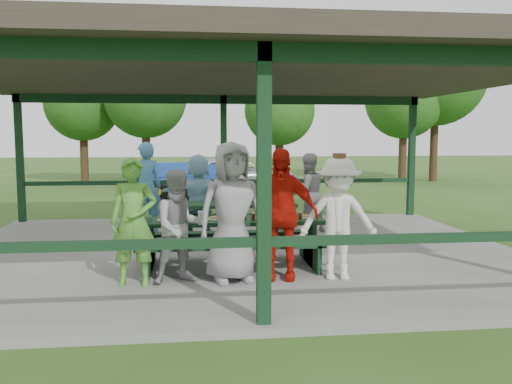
{
  "coord_description": "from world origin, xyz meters",
  "views": [
    {
      "loc": [
        -0.74,
        -9.49,
        2.14
      ],
      "look_at": [
        0.32,
        -0.3,
        1.17
      ],
      "focal_mm": 38.0,
      "sensor_mm": 36.0,
      "label": 1
    }
  ],
  "objects": [
    {
      "name": "tree_far_right",
      "position": [
        10.43,
        14.74,
        4.83
      ],
      "size": [
        4.56,
        4.56,
        7.13
      ],
      "color": "#351F15",
      "rests_on": "ground"
    },
    {
      "name": "picnic_table_near",
      "position": [
        -0.17,
        -1.2,
        0.58
      ],
      "size": [
        2.85,
        1.39,
        0.75
      ],
      "color": "black",
      "rests_on": "concrete_slab"
    },
    {
      "name": "spectator_lblue",
      "position": [
        -0.64,
        1.54,
        0.93
      ],
      "size": [
        1.55,
        0.5,
        1.67
      ],
      "primitive_type": "imported",
      "rotation": [
        0.0,
        0.0,
        3.14
      ],
      "color": "#86B9CF",
      "rests_on": "concrete_slab"
    },
    {
      "name": "spectator_blue",
      "position": [
        -1.75,
        2.11,
        1.05
      ],
      "size": [
        0.79,
        0.62,
        1.9
      ],
      "primitive_type": "imported",
      "rotation": [
        0.0,
        0.0,
        3.41
      ],
      "color": "teal",
      "rests_on": "concrete_slab"
    },
    {
      "name": "tree_far_left",
      "position": [
        -5.64,
        15.71,
        3.54
      ],
      "size": [
        3.35,
        3.35,
        5.23
      ],
      "color": "#351F15",
      "rests_on": "ground"
    },
    {
      "name": "picnic_table_far",
      "position": [
        -0.06,
        0.8,
        0.57
      ],
      "size": [
        2.53,
        1.39,
        0.75
      ],
      "color": "black",
      "rests_on": "concrete_slab"
    },
    {
      "name": "farm_trailer",
      "position": [
        -1.3,
        8.77,
        0.64
      ],
      "size": [
        3.72,
        2.26,
        1.3
      ],
      "rotation": [
        0.0,
        0.0,
        0.3
      ],
      "color": "#1C409A",
      "rests_on": "ground"
    },
    {
      "name": "tree_mid",
      "position": [
        2.95,
        13.61,
        3.18
      ],
      "size": [
        3.01,
        3.01,
        4.71
      ],
      "color": "#351F15",
      "rests_on": "ground"
    },
    {
      "name": "spectator_grey",
      "position": [
        1.64,
        1.63,
        0.93
      ],
      "size": [
        0.97,
        0.86,
        1.67
      ],
      "primitive_type": "imported",
      "rotation": [
        0.0,
        0.0,
        3.47
      ],
      "color": "#98979A",
      "rests_on": "concrete_slab"
    },
    {
      "name": "tree_left",
      "position": [
        -2.78,
        14.57,
        3.77
      ],
      "size": [
        3.57,
        3.57,
        5.57
      ],
      "color": "#351F15",
      "rests_on": "ground"
    },
    {
      "name": "concrete_slab",
      "position": [
        0.0,
        0.0,
        0.05
      ],
      "size": [
        10.0,
        8.0,
        0.1
      ],
      "primitive_type": "cube",
      "color": "slate",
      "rests_on": "ground"
    },
    {
      "name": "contestant_grey_left",
      "position": [
        -0.93,
        -2.04,
        0.89
      ],
      "size": [
        0.9,
        0.79,
        1.58
      ],
      "primitive_type": "imported",
      "rotation": [
        0.0,
        0.0,
        0.29
      ],
      "color": "gray",
      "rests_on": "concrete_slab"
    },
    {
      "name": "table_setting",
      "position": [
        0.01,
        -1.16,
        0.88
      ],
      "size": [
        2.42,
        0.45,
        0.1
      ],
      "color": "white",
      "rests_on": "picnic_table_near"
    },
    {
      "name": "tree_right",
      "position": [
        8.8,
        14.43,
        3.72
      ],
      "size": [
        3.52,
        3.52,
        5.5
      ],
      "color": "#351F15",
      "rests_on": "ground"
    },
    {
      "name": "pickup_truck",
      "position": [
        0.77,
        9.79,
        0.68
      ],
      "size": [
        5.29,
        3.36,
        1.36
      ],
      "primitive_type": "imported",
      "rotation": [
        0.0,
        0.0,
        1.81
      ],
      "color": "silver",
      "rests_on": "ground"
    },
    {
      "name": "pavilion_structure",
      "position": [
        0.0,
        0.0,
        3.17
      ],
      "size": [
        10.6,
        8.6,
        3.24
      ],
      "color": "black",
      "rests_on": "concrete_slab"
    },
    {
      "name": "contestant_red",
      "position": [
        0.46,
        -1.99,
        1.03
      ],
      "size": [
        1.16,
        0.65,
        1.86
      ],
      "primitive_type": "imported",
      "rotation": [
        0.0,
        0.0,
        -0.19
      ],
      "color": "#B71308",
      "rests_on": "concrete_slab"
    },
    {
      "name": "contestant_white_fedora",
      "position": [
        1.29,
        -2.09,
        0.97
      ],
      "size": [
        1.21,
        0.8,
        1.79
      ],
      "rotation": [
        0.0,
        0.0,
        -0.15
      ],
      "color": "silver",
      "rests_on": "concrete_slab"
    },
    {
      "name": "contestant_grey_mid",
      "position": [
        -0.22,
        -2.05,
        1.08
      ],
      "size": [
        1.08,
        0.84,
        1.96
      ],
      "primitive_type": "imported",
      "rotation": [
        0.0,
        0.0,
        0.25
      ],
      "color": "gray",
      "rests_on": "concrete_slab"
    },
    {
      "name": "ground",
      "position": [
        0.0,
        0.0,
        0.0
      ],
      "size": [
        90.0,
        90.0,
        0.0
      ],
      "primitive_type": "plane",
      "color": "#2F4B17",
      "rests_on": "ground"
    },
    {
      "name": "contestant_green",
      "position": [
        -1.56,
        -2.09,
        0.97
      ],
      "size": [
        0.66,
        0.45,
        1.75
      ],
      "primitive_type": "imported",
      "rotation": [
        0.0,
        0.0,
        -0.05
      ],
      "color": "#4F9631",
      "rests_on": "concrete_slab"
    }
  ]
}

